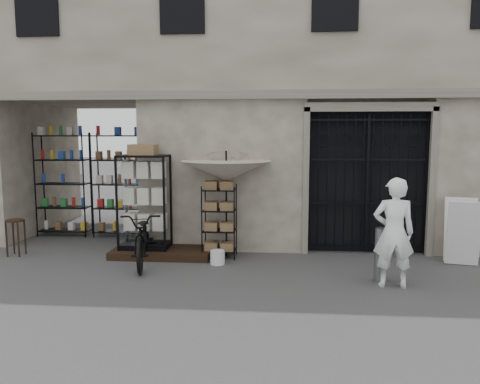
# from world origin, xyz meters

# --- Properties ---
(ground) EXTENTS (80.00, 80.00, 0.00)m
(ground) POSITION_xyz_m (0.00, 0.00, 0.00)
(ground) COLOR black
(ground) RESTS_ON ground
(main_building) EXTENTS (14.00, 4.00, 9.00)m
(main_building) POSITION_xyz_m (0.00, 4.00, 4.50)
(main_building) COLOR #B2A895
(main_building) RESTS_ON ground
(shop_recess) EXTENTS (3.00, 1.70, 3.00)m
(shop_recess) POSITION_xyz_m (-4.50, 2.80, 1.50)
(shop_recess) COLOR black
(shop_recess) RESTS_ON ground
(shop_shelving) EXTENTS (2.70, 0.50, 2.50)m
(shop_shelving) POSITION_xyz_m (-4.55, 3.30, 1.25)
(shop_shelving) COLOR black
(shop_shelving) RESTS_ON ground
(iron_gate) EXTENTS (2.50, 0.21, 3.00)m
(iron_gate) POSITION_xyz_m (1.75, 2.28, 1.50)
(iron_gate) COLOR black
(iron_gate) RESTS_ON ground
(step_platform) EXTENTS (2.00, 0.90, 0.15)m
(step_platform) POSITION_xyz_m (-2.40, 1.55, 0.07)
(step_platform) COLOR black
(step_platform) RESTS_ON ground
(display_cabinet) EXTENTS (1.10, 0.90, 2.06)m
(display_cabinet) POSITION_xyz_m (-2.76, 1.61, 1.00)
(display_cabinet) COLOR black
(display_cabinet) RESTS_ON step_platform
(wire_rack) EXTENTS (0.70, 0.55, 1.46)m
(wire_rack) POSITION_xyz_m (-1.23, 1.57, 0.71)
(wire_rack) COLOR black
(wire_rack) RESTS_ON ground
(market_umbrella) EXTENTS (1.82, 1.85, 2.57)m
(market_umbrella) POSITION_xyz_m (-1.10, 1.66, 1.85)
(market_umbrella) COLOR black
(market_umbrella) RESTS_ON ground
(white_bucket) EXTENTS (0.35, 0.35, 0.27)m
(white_bucket) POSITION_xyz_m (-1.20, 1.06, 0.13)
(white_bucket) COLOR silver
(white_bucket) RESTS_ON ground
(bicycle) EXTENTS (0.89, 1.17, 1.99)m
(bicycle) POSITION_xyz_m (-2.59, 0.93, 0.00)
(bicycle) COLOR black
(bicycle) RESTS_ON ground
(wooden_stool) EXTENTS (0.39, 0.39, 0.74)m
(wooden_stool) POSITION_xyz_m (-5.38, 1.37, 0.39)
(wooden_stool) COLOR black
(wooden_stool) RESTS_ON ground
(steel_bollard) EXTENTS (0.19, 0.19, 0.92)m
(steel_bollard) POSITION_xyz_m (1.64, 0.24, 0.46)
(steel_bollard) COLOR slate
(steel_bollard) RESTS_ON ground
(shopkeeper) EXTENTS (0.71, 1.81, 0.43)m
(shopkeeper) POSITION_xyz_m (1.80, -0.01, 0.00)
(shopkeeper) COLOR white
(shopkeeper) RESTS_ON ground
(easel_sign) EXTENTS (0.71, 0.78, 1.23)m
(easel_sign) POSITION_xyz_m (3.41, 1.41, 0.64)
(easel_sign) COLOR silver
(easel_sign) RESTS_ON ground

